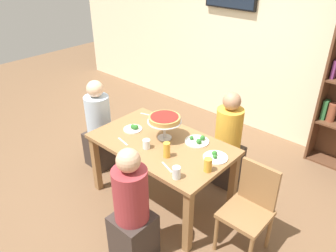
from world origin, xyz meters
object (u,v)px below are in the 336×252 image
diner_far_right (227,145)px  dining_table (162,150)px  beer_glass_amber_short (208,165)px  water_glass_clear_spare (146,144)px  cutlery_fork_near (123,141)px  salad_plate_spare (134,128)px  diner_head_west (100,130)px  deep_dish_pizza_stand (164,120)px  cutlery_knife_near (147,115)px  salad_plate_near_diner (197,141)px  chair_head_east (250,206)px  cutlery_fork_far (167,167)px  salad_plate_far_diner (215,157)px  water_glass_clear_far (160,123)px  water_glass_clear_near (176,173)px  beer_glass_amber_tall (167,150)px  diner_near_right (132,213)px

diner_far_right → dining_table: bearing=-24.0°
beer_glass_amber_short → water_glass_clear_spare: 0.68m
diner_far_right → cutlery_fork_near: size_ratio=6.39×
salad_plate_spare → cutlery_fork_near: (0.10, -0.24, -0.02)m
diner_head_west → deep_dish_pizza_stand: (1.00, 0.10, 0.47)m
diner_head_west → cutlery_knife_near: (0.49, 0.36, 0.25)m
dining_table → diner_far_right: 0.84m
salad_plate_near_diner → chair_head_east: bearing=-14.9°
cutlery_fork_near → diner_head_west: bearing=173.3°
salad_plate_near_diner → cutlery_fork_far: bearing=-83.9°
cutlery_fork_far → salad_plate_far_diner: bearing=79.2°
beer_glass_amber_short → salad_plate_near_diner: bearing=138.3°
water_glass_clear_far → cutlery_knife_near: size_ratio=0.57×
diner_head_west → deep_dish_pizza_stand: bearing=5.8°
chair_head_east → water_glass_clear_spare: size_ratio=9.23×
salad_plate_spare → water_glass_clear_near: (0.90, -0.32, 0.03)m
diner_head_west → dining_table: bearing=1.2°
chair_head_east → salad_plate_near_diner: chair_head_east is taller
beer_glass_amber_short → water_glass_clear_far: (-0.87, 0.30, -0.01)m
deep_dish_pizza_stand → salad_plate_spare: (-0.37, -0.10, -0.20)m
salad_plate_far_diner → water_glass_clear_far: size_ratio=2.30×
salad_plate_far_diner → water_glass_clear_spare: bearing=-152.8°
diner_head_west → water_glass_clear_near: (1.53, -0.32, 0.30)m
dining_table → beer_glass_amber_tall: bearing=-36.2°
diner_near_right → water_glass_clear_near: (0.17, 0.39, 0.30)m
deep_dish_pizza_stand → cutlery_fork_far: deep_dish_pizza_stand is taller
salad_plate_spare → beer_glass_amber_tall: size_ratio=1.31×
chair_head_east → cutlery_knife_near: size_ratio=4.83×
salad_plate_spare → water_glass_clear_near: water_glass_clear_near is taller
diner_far_right → salad_plate_spare: diner_far_right is taller
deep_dish_pizza_stand → water_glass_clear_far: 0.30m
dining_table → diner_head_west: diner_head_west is taller
salad_plate_near_diner → cutlery_fork_far: salad_plate_near_diner is taller
salad_plate_spare → diner_far_right: bearing=46.2°
cutlery_fork_near → deep_dish_pizza_stand: bearing=62.3°
salad_plate_spare → beer_glass_amber_short: (1.04, -0.06, 0.04)m
salad_plate_near_diner → water_glass_clear_far: (-0.51, -0.02, 0.03)m
diner_far_right → water_glass_clear_near: (0.16, -1.09, 0.30)m
deep_dish_pizza_stand → cutlery_fork_near: 0.49m
diner_near_right → salad_plate_spare: (-0.73, 0.71, 0.27)m
beer_glass_amber_tall → cutlery_fork_near: 0.53m
deep_dish_pizza_stand → beer_glass_amber_tall: 0.37m
water_glass_clear_far → dining_table: bearing=-44.1°
dining_table → salad_plate_spare: size_ratio=7.17×
salad_plate_near_diner → cutlery_knife_near: (-0.82, 0.09, -0.01)m
deep_dish_pizza_stand → salad_plate_near_diner: size_ratio=1.41×
diner_near_right → salad_plate_far_diner: diner_near_right is taller
dining_table → chair_head_east: chair_head_east is taller
beer_glass_amber_short → cutlery_knife_near: (-1.18, 0.41, -0.06)m
diner_head_west → salad_plate_near_diner: diner_head_west is taller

